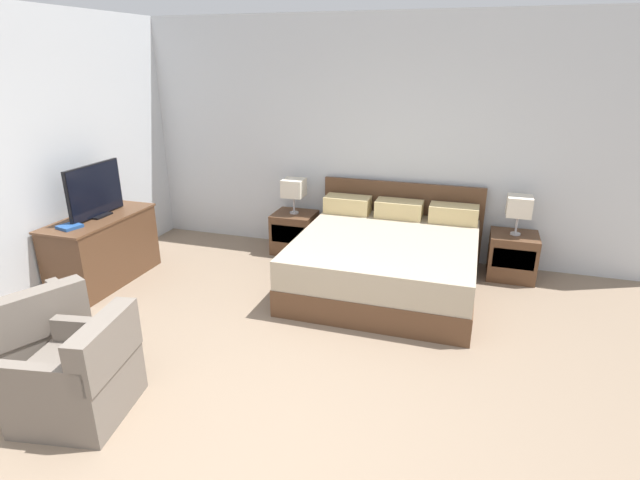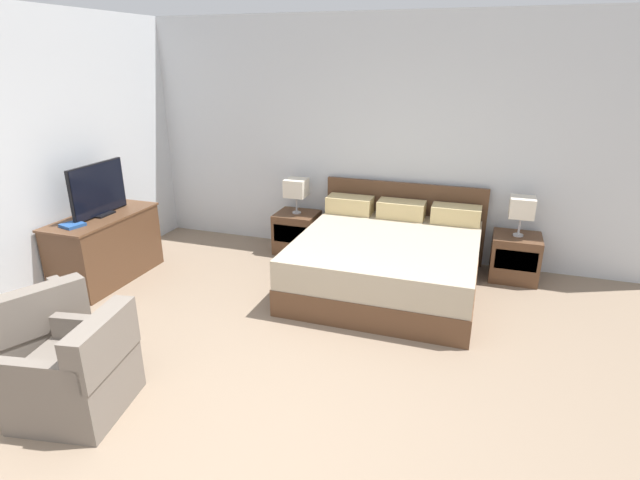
{
  "view_description": "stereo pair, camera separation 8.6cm",
  "coord_description": "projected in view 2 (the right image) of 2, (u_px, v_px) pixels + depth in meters",
  "views": [
    {
      "loc": [
        1.28,
        -2.11,
        2.4
      ],
      "look_at": [
        -0.07,
        2.12,
        0.75
      ],
      "focal_mm": 28.0,
      "sensor_mm": 36.0,
      "label": 1
    },
    {
      "loc": [
        1.36,
        -2.09,
        2.4
      ],
      "look_at": [
        -0.07,
        2.12,
        0.75
      ],
      "focal_mm": 28.0,
      "sensor_mm": 36.0,
      "label": 2
    }
  ],
  "objects": [
    {
      "name": "ground_plane",
      "position": [
        221.0,
        467.0,
        3.1
      ],
      "size": [
        11.58,
        11.58,
        0.0
      ],
      "primitive_type": "plane",
      "color": "#84705B"
    },
    {
      "name": "wall_back",
      "position": [
        372.0,
        140.0,
        6.05
      ],
      "size": [
        6.99,
        0.06,
        2.87
      ],
      "primitive_type": "cube",
      "color": "silver",
      "rests_on": "ground"
    },
    {
      "name": "wall_left",
      "position": [
        31.0,
        159.0,
        4.92
      ],
      "size": [
        0.06,
        5.66,
        2.87
      ],
      "primitive_type": "cube",
      "color": "silver",
      "rests_on": "ground"
    },
    {
      "name": "bed",
      "position": [
        388.0,
        260.0,
        5.41
      ],
      "size": [
        1.95,
        1.97,
        0.96
      ],
      "color": "brown",
      "rests_on": "ground"
    },
    {
      "name": "nightstand_left",
      "position": [
        297.0,
        232.0,
        6.43
      ],
      "size": [
        0.52,
        0.48,
        0.51
      ],
      "color": "brown",
      "rests_on": "ground"
    },
    {
      "name": "nightstand_right",
      "position": [
        515.0,
        257.0,
        5.63
      ],
      "size": [
        0.52,
        0.48,
        0.51
      ],
      "color": "brown",
      "rests_on": "ground"
    },
    {
      "name": "table_lamp_left",
      "position": [
        296.0,
        188.0,
        6.23
      ],
      "size": [
        0.26,
        0.26,
        0.44
      ],
      "color": "#B7B7BC",
      "rests_on": "nightstand_left"
    },
    {
      "name": "table_lamp_right",
      "position": [
        522.0,
        208.0,
        5.43
      ],
      "size": [
        0.26,
        0.26,
        0.44
      ],
      "color": "#B7B7BC",
      "rests_on": "nightstand_right"
    },
    {
      "name": "dresser",
      "position": [
        106.0,
        247.0,
        5.57
      ],
      "size": [
        0.58,
        1.26,
        0.76
      ],
      "color": "brown",
      "rests_on": "ground"
    },
    {
      "name": "tv",
      "position": [
        98.0,
        191.0,
        5.36
      ],
      "size": [
        0.18,
        0.78,
        0.57
      ],
      "color": "black",
      "rests_on": "dresser"
    },
    {
      "name": "book_red_cover",
      "position": [
        73.0,
        225.0,
        5.09
      ],
      "size": [
        0.24,
        0.24,
        0.03
      ],
      "primitive_type": "cube",
      "rotation": [
        0.0,
        0.0,
        -0.25
      ],
      "color": "#234C8E",
      "rests_on": "dresser"
    },
    {
      "name": "armchair_by_window",
      "position": [
        36.0,
        333.0,
        4.04
      ],
      "size": [
        0.91,
        0.91,
        0.76
      ],
      "color": "#70665B",
      "rests_on": "ground"
    },
    {
      "name": "armchair_companion",
      "position": [
        79.0,
        376.0,
        3.5
      ],
      "size": [
        0.8,
        0.79,
        0.76
      ],
      "color": "#70665B",
      "rests_on": "ground"
    }
  ]
}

